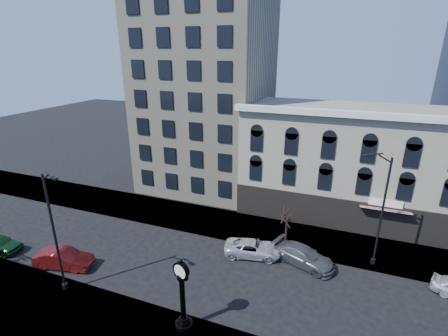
% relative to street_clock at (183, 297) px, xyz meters
% --- Properties ---
extents(ground, '(160.00, 160.00, 0.00)m').
position_rel_street_clock_xyz_m(ground, '(-2.90, 6.00, -2.53)').
color(ground, black).
rests_on(ground, ground).
extents(sidewalk_far, '(160.00, 6.00, 0.12)m').
position_rel_street_clock_xyz_m(sidewalk_far, '(-2.90, 14.00, -2.47)').
color(sidewalk_far, gray).
rests_on(sidewalk_far, ground).
extents(cream_tower, '(15.90, 15.40, 42.50)m').
position_rel_street_clock_xyz_m(cream_tower, '(-9.01, 24.88, 16.79)').
color(cream_tower, '#B9B095').
rests_on(cream_tower, ground).
extents(victorian_row, '(22.60, 11.19, 12.50)m').
position_rel_street_clock_xyz_m(victorian_row, '(9.10, 21.89, 3.47)').
color(victorian_row, '#9E9782').
rests_on(victorian_row, ground).
extents(street_clock, '(1.21, 1.21, 5.33)m').
position_rel_street_clock_xyz_m(street_clock, '(0.00, 0.00, 0.00)').
color(street_clock, black).
rests_on(street_clock, sidewalk_near).
extents(street_lamp_near, '(2.54, 1.11, 10.19)m').
position_rel_street_clock_xyz_m(street_lamp_near, '(-9.70, -0.24, 5.28)').
color(street_lamp_near, black).
rests_on(street_lamp_near, sidewalk_near).
extents(street_lamp_far, '(2.57, 1.14, 10.32)m').
position_rel_street_clock_xyz_m(street_lamp_far, '(11.57, 11.75, 5.38)').
color(street_lamp_far, black).
rests_on(street_lamp_far, sidewalk_far).
extents(bare_tree_far, '(2.25, 2.25, 3.86)m').
position_rel_street_clock_xyz_m(bare_tree_far, '(4.45, 12.98, 0.50)').
color(bare_tree_far, black).
rests_on(bare_tree_far, sidewalk_far).
extents(car_near_b, '(5.22, 2.74, 1.64)m').
position_rel_street_clock_xyz_m(car_near_b, '(-12.72, 2.21, -1.71)').
color(car_near_b, maroon).
rests_on(car_near_b, ground).
extents(car_far_a, '(5.56, 3.40, 1.44)m').
position_rel_street_clock_xyz_m(car_far_a, '(2.07, 9.62, -1.81)').
color(car_far_a, silver).
rests_on(car_far_a, ground).
extents(car_far_b, '(5.95, 3.98, 1.60)m').
position_rel_street_clock_xyz_m(car_far_b, '(6.56, 9.95, -1.73)').
color(car_far_b, '#595B60').
rests_on(car_far_b, ground).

